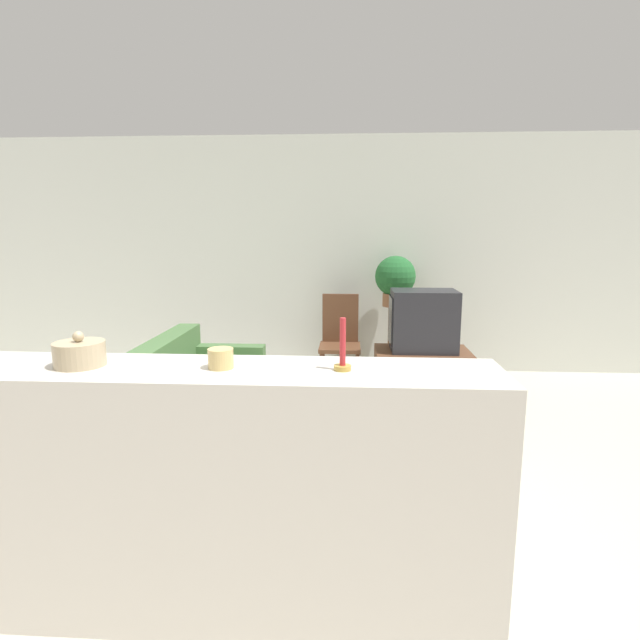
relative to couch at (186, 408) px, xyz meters
name	(u,v)px	position (x,y,z in m)	size (l,w,h in m)	color
ground_plane	(234,537)	(0.66, -1.23, -0.27)	(14.00, 14.00, 0.00)	beige
wall_back	(298,256)	(0.66, 2.20, 1.08)	(9.00, 0.06, 2.70)	silver
couch	(186,408)	(0.00, 0.00, 0.00)	(0.84, 2.07, 0.75)	#476B3D
tv_stand	(422,375)	(1.98, 1.07, -0.02)	(0.90, 0.55, 0.51)	brown
television	(423,321)	(1.97, 1.07, 0.52)	(0.62, 0.44, 0.58)	#232328
wooden_chair	(340,336)	(1.17, 1.67, 0.23)	(0.44, 0.44, 0.95)	brown
plant_stand	(394,342)	(1.77, 1.88, 0.13)	(0.13, 0.13, 0.81)	brown
potted_plant	(395,279)	(1.77, 1.88, 0.85)	(0.45, 0.45, 0.56)	#8E5B3D
foreground_counter	(203,491)	(0.66, -1.72, 0.27)	(2.48, 0.44, 1.09)	beige
decorative_bowl	(80,353)	(0.17, -1.72, 0.87)	(0.20, 0.20, 0.15)	tan
candle_jar	(221,358)	(0.75, -1.72, 0.86)	(0.10, 0.10, 0.08)	tan
candlestick	(343,354)	(1.25, -1.72, 0.88)	(0.07, 0.07, 0.21)	#B7933D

